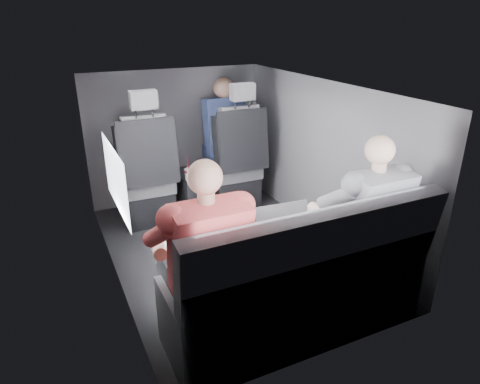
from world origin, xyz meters
name	(u,v)px	position (x,y,z in m)	size (l,w,h in m)	color
floor	(228,252)	(0.00, 0.00, 0.00)	(2.60, 2.60, 0.00)	black
ceiling	(226,88)	(0.00, 0.00, 1.35)	(2.60, 2.60, 0.00)	#B2B2AD
panel_left	(108,196)	(-0.90, 0.00, 0.68)	(0.02, 2.60, 1.35)	#56565B
panel_right	(323,160)	(0.90, 0.00, 0.68)	(0.02, 2.60, 1.35)	#56565B
panel_front	(176,136)	(0.00, 1.30, 0.68)	(1.80, 0.02, 1.35)	#56565B
panel_back	(327,255)	(0.00, -1.30, 0.68)	(1.80, 0.02, 1.35)	#56565B
side_window	(115,179)	(-0.88, -0.30, 0.90)	(0.02, 0.75, 0.42)	white
seatbelt	(242,134)	(0.45, 0.67, 0.80)	(0.05, 0.01, 0.65)	black
front_seat_left	(146,182)	(-0.45, 0.84, 0.40)	(0.52, 0.58, 1.26)	black
front_seat_right	(235,169)	(0.45, 0.84, 0.40)	(0.52, 0.58, 1.26)	black
center_console	(192,193)	(0.00, 0.88, 0.20)	(0.24, 0.48, 0.41)	black
rear_bench	(299,289)	(0.00, -1.06, 0.31)	(1.60, 0.57, 0.92)	slate
soda_cup	(188,174)	(-0.07, 0.74, 0.46)	(0.08, 0.08, 0.23)	white
laptop_white	(197,240)	(-0.54, -0.80, 0.64)	(0.42, 0.43, 0.26)	white
laptop_silver	(275,227)	(-0.05, -0.84, 0.63)	(0.35, 0.32, 0.24)	#AEADB2
laptop_black	(343,211)	(0.47, -0.84, 0.63)	(0.38, 0.35, 0.25)	black
passenger_rear_left	(201,258)	(-0.58, -0.97, 0.62)	(0.49, 0.61, 1.21)	#323237
passenger_rear_right	(359,220)	(0.49, -0.97, 0.62)	(0.49, 0.61, 1.20)	navy
passenger_front_right	(224,128)	(0.45, 1.10, 0.75)	(0.41, 0.41, 0.83)	navy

